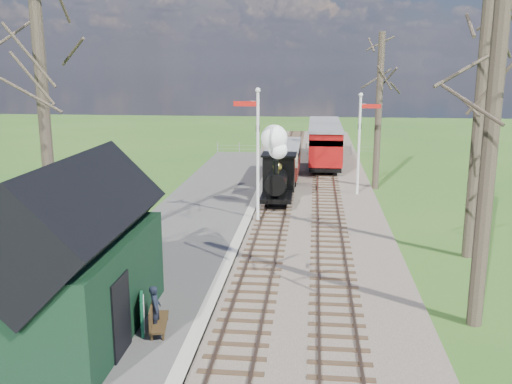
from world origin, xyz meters
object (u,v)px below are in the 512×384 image
Objects in this scene: semaphore_far at (361,136)px; coach at (284,160)px; station_shed at (76,259)px; locomotive at (277,169)px; red_carriage_a at (325,147)px; person at (155,308)px; red_carriage_b at (324,137)px; sign_board at (142,314)px; bench at (156,317)px; semaphore_near at (256,145)px.

semaphore_far is 5.86m from coach.
station_shed reaches higher than locomotive.
semaphore_far is 7.82m from red_carriage_a.
coach reaches higher than person.
red_carriage_b is (2.61, 15.60, -0.29)m from locomotive.
person is (-2.29, -15.02, -1.10)m from locomotive.
sign_board is (-5.22, -30.76, -0.92)m from red_carriage_b.
bench is at bearing -98.72° from locomotive.
locomotive is 3.26× the size of person.
coach reaches higher than sign_board.
sign_board is at bearing -98.89° from semaphore_near.
red_carriage_b is (2.60, 9.54, 0.22)m from coach.
red_carriage_b is at bearing 77.43° from station_shed.
semaphore_far reaches higher than coach.
person is (1.99, 0.31, -1.43)m from station_shed.
locomotive reaches higher than coach.
coach is at bearing 89.89° from locomotive.
station_shed is 4.36× the size of bench.
locomotive is 10.44m from red_carriage_a.
semaphore_near is at bearing 81.11° from sign_board.
station_shed is at bearing 86.29° from person.
locomotive is 15.82m from red_carriage_b.
semaphore_near is 12.12m from person.
semaphore_near is 7.91m from semaphore_far.
coach is 9.89m from red_carriage_b.
semaphore_far reaches higher than locomotive.
station_shed is 20.01m from semaphore_far.
sign_board is (1.68, 0.16, -1.54)m from station_shed.
locomotive is (4.29, 15.33, -0.33)m from station_shed.
locomotive is 15.23m from bench.
red_carriage_a is at bearing -90.00° from red_carriage_b.
bench is at bearing 2.23° from person.
bench is at bearing 9.48° from station_shed.
semaphore_near is 1.09× the size of semaphore_far.
red_carriage_a reaches higher than person.
red_carriage_a is 5.50m from red_carriage_b.
semaphore_far is at bearing 49.40° from semaphore_near.
bench is (-4.91, -30.60, -1.07)m from red_carriage_b.
bench is at bearing -96.26° from coach.
semaphore_near is 3.81m from locomotive.
locomotive reaches higher than bench.
coach is 4.81m from red_carriage_a.
station_shed is 1.01× the size of semaphore_near.
locomotive is at bearing -104.50° from red_carriage_a.
red_carriage_b is 31.22m from sign_board.
person is (-2.31, -21.08, -0.58)m from coach.
red_carriage_b is (3.37, 18.93, -1.98)m from semaphore_near.
station_shed is at bearing -101.36° from coach.
bench is (1.99, 0.33, -1.69)m from station_shed.
sign_board is at bearing -99.63° from red_carriage_b.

